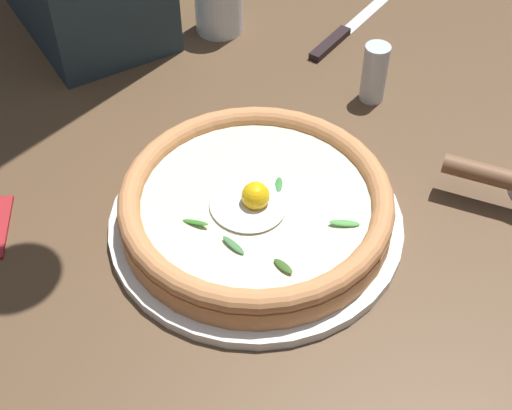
{
  "coord_description": "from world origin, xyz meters",
  "views": [
    {
      "loc": [
        0.39,
        -0.28,
        0.57
      ],
      "look_at": [
        -0.03,
        0.01,
        0.03
      ],
      "focal_mm": 49.61,
      "sensor_mm": 36.0,
      "label": 1
    }
  ],
  "objects_px": {
    "table_knife": "(341,34)",
    "pepper_shaker": "(374,73)",
    "pizza_cutter": "(503,178)",
    "pizza": "(256,204)",
    "drinking_glass": "(218,0)"
  },
  "relations": [
    {
      "from": "drinking_glass",
      "to": "pepper_shaker",
      "type": "height_order",
      "value": "drinking_glass"
    },
    {
      "from": "drinking_glass",
      "to": "pepper_shaker",
      "type": "xyz_separation_m",
      "value": [
        0.25,
        0.07,
        -0.01
      ]
    },
    {
      "from": "pizza_cutter",
      "to": "table_knife",
      "type": "height_order",
      "value": "pizza_cutter"
    },
    {
      "from": "pizza",
      "to": "pizza_cutter",
      "type": "bearing_deg",
      "value": 62.22
    },
    {
      "from": "pizza_cutter",
      "to": "drinking_glass",
      "type": "height_order",
      "value": "drinking_glass"
    },
    {
      "from": "table_knife",
      "to": "drinking_glass",
      "type": "bearing_deg",
      "value": -131.64
    },
    {
      "from": "pizza_cutter",
      "to": "table_knife",
      "type": "relative_size",
      "value": 0.64
    },
    {
      "from": "table_knife",
      "to": "pepper_shaker",
      "type": "height_order",
      "value": "pepper_shaker"
    },
    {
      "from": "pizza",
      "to": "pizza_cutter",
      "type": "height_order",
      "value": "pizza_cutter"
    },
    {
      "from": "pizza",
      "to": "table_knife",
      "type": "bearing_deg",
      "value": 126.61
    },
    {
      "from": "pizza_cutter",
      "to": "pizza",
      "type": "bearing_deg",
      "value": -117.78
    },
    {
      "from": "table_knife",
      "to": "pizza",
      "type": "bearing_deg",
      "value": -53.39
    },
    {
      "from": "pizza",
      "to": "pizza_cutter",
      "type": "xyz_separation_m",
      "value": [
        0.12,
        0.24,
        0.01
      ]
    },
    {
      "from": "drinking_glass",
      "to": "pizza",
      "type": "bearing_deg",
      "value": -27.05
    },
    {
      "from": "table_knife",
      "to": "drinking_glass",
      "type": "height_order",
      "value": "drinking_glass"
    }
  ]
}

